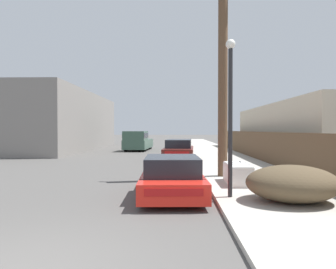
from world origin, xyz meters
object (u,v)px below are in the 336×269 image
(street_lamp, at_px, (230,105))
(brush_pile, at_px, (292,183))
(pickup_truck, at_px, (138,141))
(utility_pole, at_px, (223,70))
(parked_sports_car_red, at_px, (172,177))
(car_parked_mid, at_px, (179,150))
(discarded_fridge, at_px, (237,174))

(street_lamp, distance_m, brush_pile, 2.60)
(pickup_truck, height_order, utility_pole, utility_pole)
(brush_pile, bearing_deg, pickup_truck, 108.06)
(parked_sports_car_red, xyz_separation_m, car_parked_mid, (0.31, 10.40, 0.08))
(discarded_fridge, xyz_separation_m, street_lamp, (-0.63, -2.09, 2.19))
(parked_sports_car_red, distance_m, brush_pile, 3.34)
(brush_pile, bearing_deg, street_lamp, 161.86)
(pickup_truck, relative_size, brush_pile, 2.38)
(discarded_fridge, relative_size, utility_pole, 0.21)
(brush_pile, bearing_deg, parked_sports_car_red, 158.68)
(pickup_truck, xyz_separation_m, brush_pile, (6.61, -20.28, -0.32))
(car_parked_mid, distance_m, utility_pole, 8.44)
(discarded_fridge, relative_size, car_parked_mid, 0.40)
(pickup_truck, distance_m, street_lamp, 20.51)
(discarded_fridge, relative_size, parked_sports_car_red, 0.42)
(car_parked_mid, bearing_deg, parked_sports_car_red, -87.95)
(utility_pole, bearing_deg, pickup_truck, 108.85)
(utility_pole, bearing_deg, car_parked_mid, 102.76)
(discarded_fridge, bearing_deg, parked_sports_car_red, -148.14)
(brush_pile, bearing_deg, car_parked_mid, 103.57)
(parked_sports_car_red, distance_m, street_lamp, 2.75)
(discarded_fridge, height_order, street_lamp, street_lamp)
(car_parked_mid, height_order, brush_pile, car_parked_mid)
(car_parked_mid, distance_m, pickup_truck, 9.47)
(car_parked_mid, xyz_separation_m, street_lamp, (1.30, -11.12, 2.02))
(car_parked_mid, height_order, street_lamp, street_lamp)
(car_parked_mid, bearing_deg, brush_pile, -72.66)
(parked_sports_car_red, relative_size, utility_pole, 0.51)
(utility_pole, xyz_separation_m, street_lamp, (-0.37, -3.73, -1.71))
(utility_pole, height_order, street_lamp, utility_pole)
(pickup_truck, bearing_deg, brush_pile, 111.36)
(pickup_truck, height_order, brush_pile, pickup_truck)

